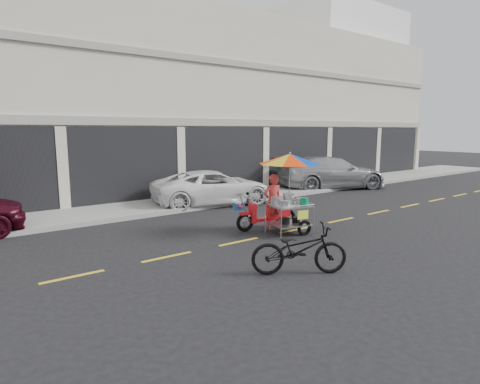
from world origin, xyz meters
TOP-DOWN VIEW (x-y plane):
  - ground at (0.00, 0.00)m, footprint 90.00×90.00m
  - sidewalk at (0.00, 5.50)m, footprint 45.00×3.00m
  - shophouse_block at (2.82, 10.59)m, footprint 36.00×8.11m
  - centerline at (0.00, 0.00)m, footprint 42.00×0.10m
  - white_pickup at (0.38, 4.70)m, footprint 4.96×3.05m
  - silver_pickup at (7.09, 4.70)m, footprint 5.74×3.87m
  - near_bicycle at (-2.43, -2.51)m, footprint 1.93×1.57m
  - food_vendor_rig at (-0.40, 0.11)m, footprint 2.19×2.07m

SIDE VIEW (x-z plane):
  - ground at x=0.00m, z-range 0.00..0.00m
  - centerline at x=0.00m, z-range 0.00..0.01m
  - sidewalk at x=0.00m, z-range 0.00..0.15m
  - near_bicycle at x=-2.43m, z-range 0.00..0.98m
  - white_pickup at x=0.38m, z-range 0.00..1.28m
  - silver_pickup at x=7.09m, z-range 0.00..1.54m
  - food_vendor_rig at x=-0.40m, z-range 0.28..2.50m
  - shophouse_block at x=2.82m, z-range -0.96..9.44m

